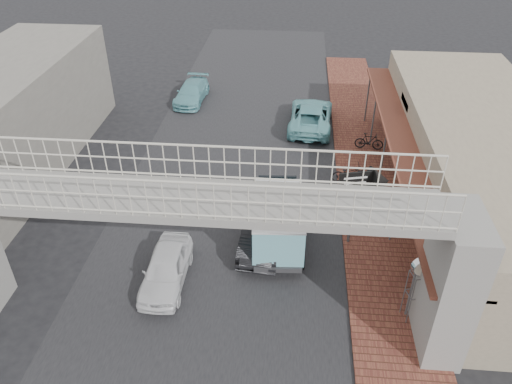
% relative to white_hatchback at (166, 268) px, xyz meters
% --- Properties ---
extents(ground, '(120.00, 120.00, 0.00)m').
position_rel_white_hatchback_xyz_m(ground, '(1.60, 2.04, -0.63)').
color(ground, black).
rests_on(ground, ground).
extents(road_strip, '(10.00, 60.00, 0.01)m').
position_rel_white_hatchback_xyz_m(road_strip, '(1.60, 2.04, -0.62)').
color(road_strip, black).
rests_on(road_strip, ground).
extents(sidewalk, '(3.00, 40.00, 0.10)m').
position_rel_white_hatchback_xyz_m(sidewalk, '(8.10, 5.04, -0.58)').
color(sidewalk, brown).
rests_on(sidewalk, ground).
extents(shophouse_row, '(7.20, 18.00, 4.00)m').
position_rel_white_hatchback_xyz_m(shophouse_row, '(12.57, 6.04, 1.38)').
color(shophouse_row, gray).
rests_on(shophouse_row, ground).
extents(footbridge, '(16.40, 2.40, 6.34)m').
position_rel_white_hatchback_xyz_m(footbridge, '(1.60, -1.96, 2.55)').
color(footbridge, gray).
rests_on(footbridge, ground).
extents(building_far_left, '(5.00, 14.00, 5.00)m').
position_rel_white_hatchback_xyz_m(building_far_left, '(-9.40, 8.04, 1.87)').
color(building_far_left, gray).
rests_on(building_far_left, ground).
extents(white_hatchback, '(1.48, 3.68, 1.25)m').
position_rel_white_hatchback_xyz_m(white_hatchback, '(0.00, 0.00, 0.00)').
color(white_hatchback, white).
rests_on(white_hatchback, ground).
extents(dark_sedan, '(1.89, 4.55, 1.46)m').
position_rel_white_hatchback_xyz_m(dark_sedan, '(3.40, 2.62, 0.11)').
color(dark_sedan, black).
rests_on(dark_sedan, ground).
extents(angkot_curb, '(2.64, 5.21, 1.41)m').
position_rel_white_hatchback_xyz_m(angkot_curb, '(5.31, 13.15, 0.08)').
color(angkot_curb, '#6DB8BE').
rests_on(angkot_curb, ground).
extents(angkot_far, '(1.88, 4.15, 1.18)m').
position_rel_white_hatchback_xyz_m(angkot_far, '(-2.23, 16.18, -0.04)').
color(angkot_far, '#6BB1B9').
rests_on(angkot_far, ground).
extents(angkot_van, '(2.23, 4.44, 2.12)m').
position_rel_white_hatchback_xyz_m(angkot_van, '(3.93, 2.52, 0.72)').
color(angkot_van, black).
rests_on(angkot_van, ground).
extents(motorcycle_near, '(1.77, 0.88, 0.89)m').
position_rel_white_hatchback_xyz_m(motorcycle_near, '(7.11, 7.34, -0.08)').
color(motorcycle_near, black).
rests_on(motorcycle_near, sidewalk).
extents(motorcycle_far, '(1.55, 0.63, 0.91)m').
position_rel_white_hatchback_xyz_m(motorcycle_far, '(8.38, 10.61, -0.07)').
color(motorcycle_far, black).
rests_on(motorcycle_far, sidewalk).
extents(street_clock, '(0.67, 0.61, 2.58)m').
position_rel_white_hatchback_xyz_m(street_clock, '(8.61, -1.05, 1.61)').
color(street_clock, '#59595B').
rests_on(street_clock, sidewalk).
extents(arrow_sign, '(2.06, 1.36, 3.42)m').
position_rel_white_hatchback_xyz_m(arrow_sign, '(7.62, 2.95, 2.24)').
color(arrow_sign, '#59595B').
rests_on(arrow_sign, sidewalk).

